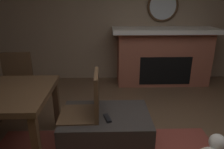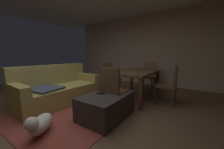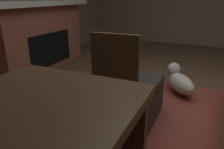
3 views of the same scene
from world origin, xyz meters
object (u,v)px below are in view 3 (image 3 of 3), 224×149
object	(u,v)px
fireplace	(37,35)
tv_remote	(129,84)
small_dog	(180,81)
dining_chair_west	(110,83)
ottoman_coffee_table	(118,105)

from	to	relation	value
fireplace	tv_remote	distance (m)	2.45
tv_remote	small_dog	bearing A→B (deg)	144.89
dining_chair_west	small_dog	bearing A→B (deg)	159.41
fireplace	dining_chair_west	distance (m)	2.48
dining_chair_west	ottoman_coffee_table	bearing A→B (deg)	-177.71
ottoman_coffee_table	small_dog	bearing A→B (deg)	155.26
ottoman_coffee_table	tv_remote	bearing A→B (deg)	99.96
ottoman_coffee_table	dining_chair_west	xyz separation A→B (m)	(0.20, 0.01, 0.31)
small_dog	dining_chair_west	bearing A→B (deg)	-20.59
ottoman_coffee_table	dining_chair_west	bearing A→B (deg)	2.29
ottoman_coffee_table	fireplace	bearing A→B (deg)	-119.80
ottoman_coffee_table	tv_remote	size ratio (longest dim) A/B	6.26
fireplace	tv_remote	xyz separation A→B (m)	(1.16, 2.16, -0.13)
dining_chair_west	fireplace	bearing A→B (deg)	-123.77
tv_remote	fireplace	bearing A→B (deg)	-133.58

